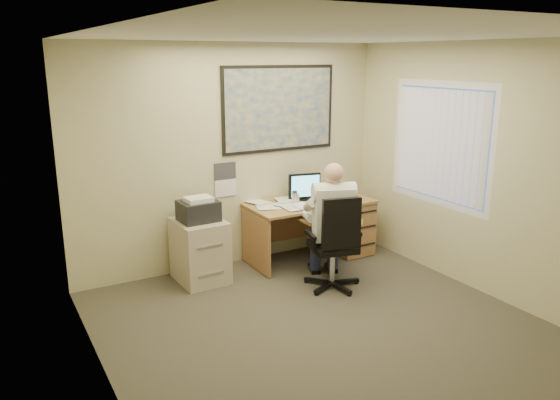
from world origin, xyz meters
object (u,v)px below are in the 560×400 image
office_chair (336,261)px  person (332,226)px  desk (330,221)px  filing_cabinet (200,245)px

office_chair → person: size_ratio=0.77×
desk → person: person is taller
person → desk: bearing=77.1°
office_chair → person: (-0.01, 0.08, 0.39)m
office_chair → filing_cabinet: bearing=156.6°
desk → filing_cabinet: (-1.83, -0.01, -0.01)m
desk → office_chair: 1.13m
desk → filing_cabinet: bearing=-179.7°
office_chair → person: 0.40m
desk → person: size_ratio=1.13×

